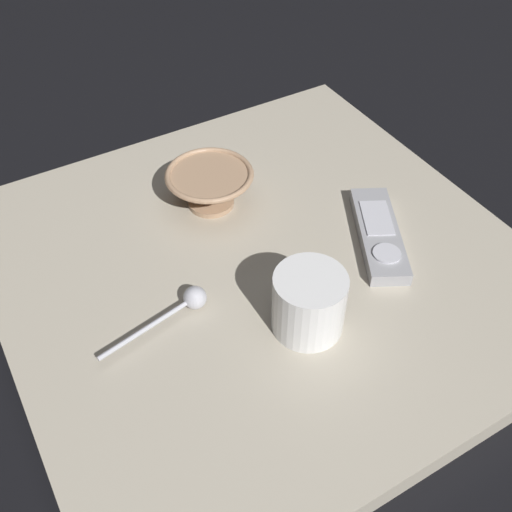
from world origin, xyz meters
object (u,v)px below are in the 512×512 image
Objects in this scene: teaspoon at (188,302)px; tv_remote_near at (379,234)px; cereal_bowl at (210,186)px; coffee_mug at (309,303)px.

tv_remote_near is at bearing -3.63° from teaspoon.
tv_remote_near is (0.28, -0.02, -0.00)m from teaspoon.
cereal_bowl is at bearing 131.79° from tv_remote_near.
cereal_bowl reaches higher than teaspoon.
cereal_bowl is 0.84× the size of teaspoon.
teaspoon is (-0.12, -0.17, -0.02)m from cereal_bowl.
cereal_bowl is 0.26m from coffee_mug.
teaspoon is at bearing -125.17° from cereal_bowl.
coffee_mug is at bearing -39.12° from teaspoon.
coffee_mug is at bearing -90.73° from cereal_bowl.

